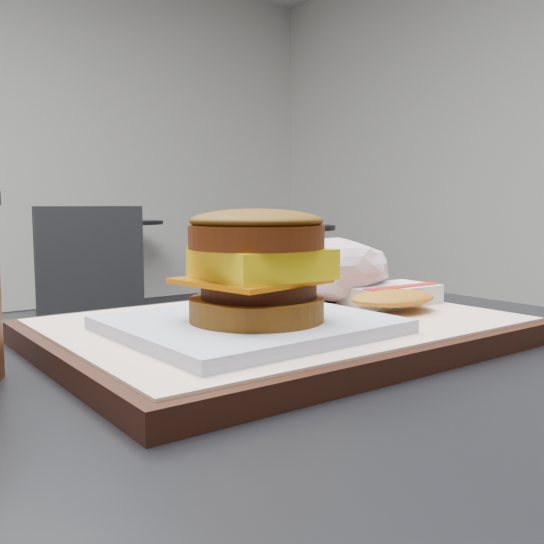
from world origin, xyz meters
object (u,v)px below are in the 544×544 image
at_px(hash_brown, 391,296).
at_px(neighbor_chair, 60,310).
at_px(crumpled_wrapper, 326,269).
at_px(serving_tray, 282,330).
at_px(breakfast_sandwich, 255,280).

bearing_deg(hash_brown, neighbor_chair, 82.18).
bearing_deg(hash_brown, crumpled_wrapper, 107.00).
xyz_separation_m(crumpled_wrapper, neighbor_chair, (0.27, 1.72, -0.31)).
bearing_deg(neighbor_chair, hash_brown, -97.82).
xyz_separation_m(serving_tray, hash_brown, (0.12, -0.02, 0.02)).
bearing_deg(breakfast_sandwich, hash_brown, 5.73).
bearing_deg(neighbor_chair, crumpled_wrapper, -98.81).
bearing_deg(breakfast_sandwich, serving_tray, 32.30).
xyz_separation_m(serving_tray, neighbor_chair, (0.36, 1.77, -0.27)).
distance_m(serving_tray, neighbor_chair, 1.83).
height_order(breakfast_sandwich, crumpled_wrapper, breakfast_sandwich).
relative_size(breakfast_sandwich, neighbor_chair, 0.22).
height_order(breakfast_sandwich, hash_brown, breakfast_sandwich).
relative_size(hash_brown, neighbor_chair, 0.14).
distance_m(breakfast_sandwich, neighbor_chair, 1.88).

